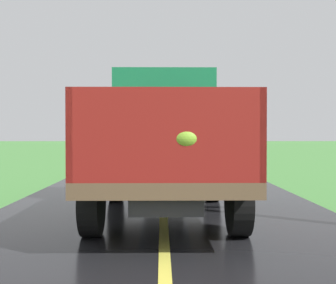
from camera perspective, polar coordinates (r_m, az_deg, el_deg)
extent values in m
cube|color=#2D2D30|center=(8.10, -0.42, -5.10)|extent=(0.90, 5.51, 0.24)
cube|color=brown|center=(8.08, -0.42, -3.69)|extent=(2.30, 5.80, 0.20)
cube|color=#197A4C|center=(10.01, -0.50, 3.23)|extent=(2.10, 1.90, 1.90)
cube|color=black|center=(10.98, -0.53, 4.77)|extent=(1.78, 0.02, 0.76)
cube|color=maroon|center=(7.16, -9.29, 0.90)|extent=(0.08, 3.85, 1.10)
cube|color=maroon|center=(7.17, 8.54, 0.90)|extent=(0.08, 3.85, 1.10)
cube|color=maroon|center=(5.19, -0.20, 0.88)|extent=(2.30, 0.08, 1.10)
cube|color=maroon|center=(8.96, -0.46, 0.93)|extent=(2.30, 0.08, 1.10)
cylinder|color=black|center=(9.95, -6.57, -4.55)|extent=(0.28, 1.00, 1.00)
cylinder|color=black|center=(9.96, 5.58, -4.54)|extent=(0.28, 1.00, 1.00)
cylinder|color=black|center=(6.60, -9.55, -7.38)|extent=(0.28, 1.00, 1.00)
cylinder|color=black|center=(6.62, 8.88, -7.35)|extent=(0.28, 1.00, 1.00)
ellipsoid|color=#85AE2A|center=(8.31, -2.15, 0.50)|extent=(0.45, 0.44, 0.42)
ellipsoid|color=#92B734|center=(6.58, -4.08, 0.65)|extent=(0.43, 0.48, 0.41)
ellipsoid|color=#7FC528|center=(7.39, 4.43, -2.14)|extent=(0.52, 0.57, 0.37)
ellipsoid|color=#8EBF24|center=(5.99, -1.39, -2.67)|extent=(0.53, 0.53, 0.42)
ellipsoid|color=#86BE32|center=(5.50, 2.16, 0.44)|extent=(0.60, 0.74, 0.42)
ellipsoid|color=#94C230|center=(8.52, -0.54, -1.44)|extent=(0.55, 0.55, 0.40)
ellipsoid|color=#8DBE33|center=(7.73, -6.47, 2.90)|extent=(0.43, 0.49, 0.44)
ellipsoid|color=#7FBA27|center=(5.83, -8.16, 0.65)|extent=(0.50, 0.51, 0.39)
ellipsoid|color=#8BC527|center=(6.45, -0.33, 0.30)|extent=(0.58, 0.56, 0.41)
ellipsoid|color=#88C123|center=(7.51, -5.10, -2.07)|extent=(0.59, 0.75, 0.38)
ellipsoid|color=#93AD31|center=(5.76, -7.26, -3.15)|extent=(0.58, 0.54, 0.44)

